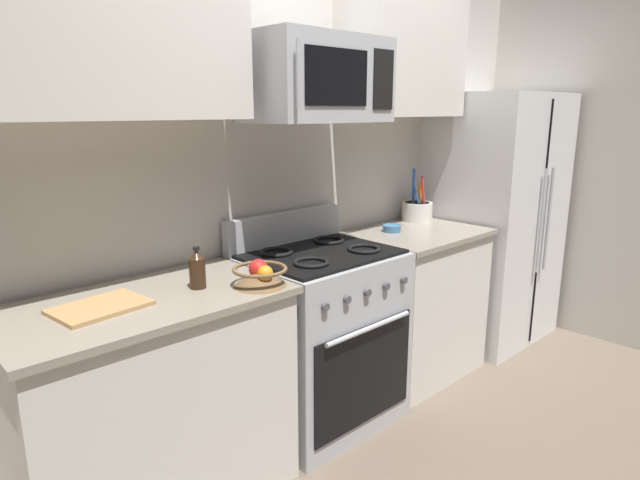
% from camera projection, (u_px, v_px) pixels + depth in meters
% --- Properties ---
extents(ground_plane, '(16.00, 16.00, 0.00)m').
position_uv_depth(ground_plane, '(414.00, 471.00, 2.49)').
color(ground_plane, '#6B5B4C').
extents(wall_back, '(8.00, 0.10, 2.60)m').
position_uv_depth(wall_back, '(272.00, 172.00, 2.89)').
color(wall_back, beige).
rests_on(wall_back, ground).
extents(counter_left, '(1.11, 0.62, 0.91)m').
position_uv_depth(counter_left, '(153.00, 404.00, 2.19)').
color(counter_left, silver).
rests_on(counter_left, ground).
extents(range_oven, '(0.76, 0.66, 1.09)m').
position_uv_depth(range_oven, '(320.00, 335.00, 2.82)').
color(range_oven, '#B2B5BA').
rests_on(range_oven, ground).
extents(counter_right, '(0.83, 0.62, 0.91)m').
position_uv_depth(counter_right, '(414.00, 302.00, 3.36)').
color(counter_right, silver).
rests_on(counter_right, ground).
extents(refrigerator, '(0.89, 0.73, 1.74)m').
position_uv_depth(refrigerator, '(493.00, 219.00, 3.84)').
color(refrigerator, silver).
rests_on(refrigerator, ground).
extents(wall_right, '(0.10, 8.00, 2.60)m').
position_uv_depth(wall_right, '(621.00, 159.00, 3.67)').
color(wall_right, beige).
rests_on(wall_right, ground).
extents(microwave, '(0.69, 0.44, 0.39)m').
position_uv_depth(microwave, '(316.00, 79.00, 2.54)').
color(microwave, '#B2B5BA').
extents(upper_cabinets_left, '(1.10, 0.34, 0.75)m').
position_uv_depth(upper_cabinets_left, '(101.00, 14.00, 1.95)').
color(upper_cabinets_left, silver).
extents(upper_cabinets_right, '(0.82, 0.34, 0.75)m').
position_uv_depth(upper_cabinets_right, '(403.00, 50.00, 3.12)').
color(upper_cabinets_right, silver).
extents(utensil_crock, '(0.20, 0.20, 0.34)m').
position_uv_depth(utensil_crock, '(417.00, 210.00, 3.55)').
color(utensil_crock, white).
rests_on(utensil_crock, counter_right).
extents(fruit_basket, '(0.23, 0.23, 0.11)m').
position_uv_depth(fruit_basket, '(260.00, 275.00, 2.23)').
color(fruit_basket, brown).
rests_on(fruit_basket, counter_left).
extents(cutting_board, '(0.35, 0.27, 0.02)m').
position_uv_depth(cutting_board, '(100.00, 307.00, 1.98)').
color(cutting_board, tan).
rests_on(cutting_board, counter_left).
extents(bottle_soy, '(0.07, 0.07, 0.17)m').
position_uv_depth(bottle_soy, '(197.00, 269.00, 2.20)').
color(bottle_soy, '#382314').
rests_on(bottle_soy, counter_left).
extents(prep_bowl, '(0.11, 0.11, 0.04)m').
position_uv_depth(prep_bowl, '(392.00, 228.00, 3.24)').
color(prep_bowl, teal).
rests_on(prep_bowl, counter_right).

